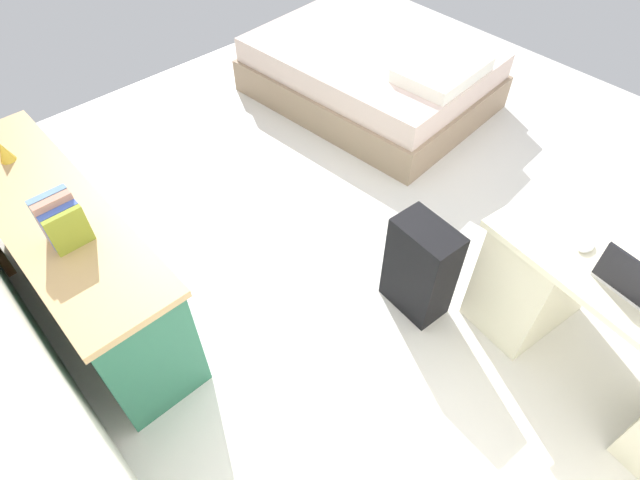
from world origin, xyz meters
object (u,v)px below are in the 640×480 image
(desk, at_px, (624,333))
(figurine_small, at_px, (4,152))
(laptop, at_px, (637,283))
(suitcase_black, at_px, (420,268))
(credenza, at_px, (75,258))
(bed, at_px, (371,73))
(computer_mouse, at_px, (586,246))

(desk, xyz_separation_m, figurine_small, (2.72, 1.74, 0.43))
(laptop, bearing_deg, suitcase_black, 15.49)
(credenza, height_order, bed, credenza)
(credenza, xyz_separation_m, figurine_small, (0.49, 0.00, 0.44))
(suitcase_black, height_order, figurine_small, figurine_small)
(laptop, height_order, figurine_small, laptop)
(desk, distance_m, bed, 2.83)
(laptop, height_order, computer_mouse, laptop)
(credenza, xyz_separation_m, computer_mouse, (-1.90, -1.70, 0.39))
(desk, relative_size, credenza, 0.84)
(bed, xyz_separation_m, laptop, (-2.55, 1.13, 0.56))
(laptop, relative_size, computer_mouse, 3.35)
(credenza, bearing_deg, computer_mouse, -138.17)
(bed, bearing_deg, laptop, 156.13)
(laptop, bearing_deg, bed, -23.87)
(desk, distance_m, laptop, 0.43)
(bed, relative_size, figurine_small, 18.25)
(computer_mouse, bearing_deg, figurine_small, 42.74)
(bed, distance_m, laptop, 2.85)
(laptop, bearing_deg, desk, -125.24)
(computer_mouse, bearing_deg, laptop, 170.98)
(desk, distance_m, suitcase_black, 1.02)
(credenza, relative_size, laptop, 5.37)
(credenza, distance_m, laptop, 2.73)
(laptop, xyz_separation_m, figurine_small, (2.64, 1.63, 0.02))
(suitcase_black, bearing_deg, credenza, 51.59)
(suitcase_black, bearing_deg, bed, -34.97)
(figurine_small, bearing_deg, bed, -91.77)
(credenza, height_order, figurine_small, figurine_small)
(bed, bearing_deg, figurine_small, 88.23)
(suitcase_black, height_order, laptop, laptop)
(suitcase_black, xyz_separation_m, figurine_small, (1.76, 1.38, 0.52))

